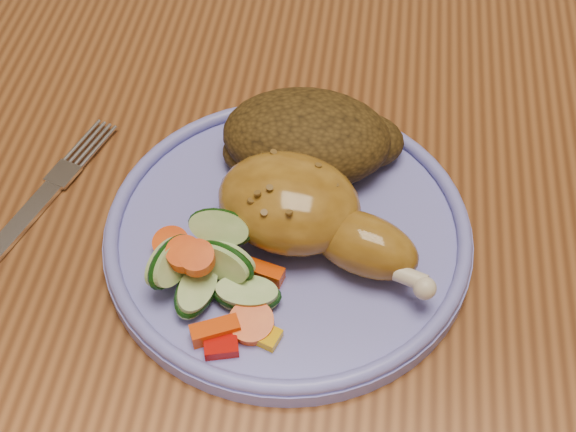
{
  "coord_description": "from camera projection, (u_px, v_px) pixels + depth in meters",
  "views": [
    {
      "loc": [
        -0.05,
        -0.41,
        1.19
      ],
      "look_at": [
        -0.1,
        -0.08,
        0.78
      ],
      "focal_mm": 50.0,
      "sensor_mm": 36.0,
      "label": 1
    }
  ],
  "objects": [
    {
      "name": "dining_table",
      "position": [
        417.0,
        241.0,
        0.66
      ],
      "size": [
        0.9,
        1.4,
        0.75
      ],
      "color": "brown",
      "rests_on": "ground"
    },
    {
      "name": "plate_rim",
      "position": [
        288.0,
        225.0,
        0.54
      ],
      "size": [
        0.25,
        0.25,
        0.01
      ],
      "primitive_type": "torus",
      "color": "#6F70CF",
      "rests_on": "plate"
    },
    {
      "name": "vegetable_pile",
      "position": [
        209.0,
        271.0,
        0.51
      ],
      "size": [
        0.1,
        0.1,
        0.05
      ],
      "color": "#A50A05",
      "rests_on": "plate"
    },
    {
      "name": "fork",
      "position": [
        26.0,
        217.0,
        0.57
      ],
      "size": [
        0.07,
        0.16,
        0.0
      ],
      "color": "silver",
      "rests_on": "dining_table"
    },
    {
      "name": "plate",
      "position": [
        288.0,
        235.0,
        0.55
      ],
      "size": [
        0.25,
        0.25,
        0.01
      ],
      "primitive_type": "cylinder",
      "color": "#6F70CF",
      "rests_on": "dining_table"
    },
    {
      "name": "chicken_leg",
      "position": [
        307.0,
        213.0,
        0.52
      ],
      "size": [
        0.15,
        0.11,
        0.05
      ],
      "color": "olive",
      "rests_on": "plate"
    },
    {
      "name": "rice_pilaf",
      "position": [
        310.0,
        139.0,
        0.57
      ],
      "size": [
        0.13,
        0.09,
        0.05
      ],
      "color": "#412D10",
      "rests_on": "plate"
    }
  ]
}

